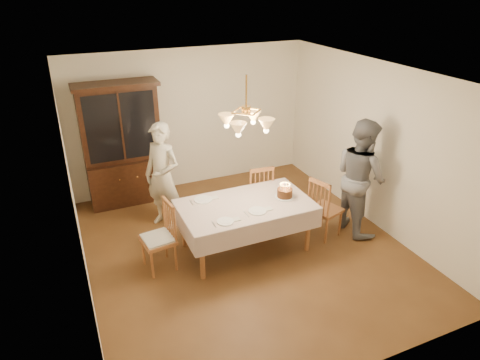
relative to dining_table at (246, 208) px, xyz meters
name	(u,v)px	position (x,y,z in m)	size (l,w,h in m)	color
ground	(245,248)	(0.00, 0.00, -0.68)	(5.00, 5.00, 0.00)	#553318
room_shell	(246,151)	(0.00, 0.00, 0.90)	(5.00, 5.00, 5.00)	white
dining_table	(246,208)	(0.00, 0.00, 0.00)	(1.90, 1.10, 0.76)	brown
china_hutch	(123,147)	(-1.33, 2.25, 0.36)	(1.38, 0.54, 2.16)	black
chair_far_side	(257,195)	(0.55, 0.73, -0.24)	(0.48, 0.46, 1.00)	brown
chair_left_end	(159,240)	(-1.29, 0.05, -0.23)	(0.47, 0.49, 1.00)	brown
chair_right_end	(325,210)	(1.27, -0.16, -0.24)	(0.53, 0.55, 1.00)	brown
elderly_woman	(163,176)	(-0.91, 1.16, 0.19)	(0.63, 0.42, 1.74)	beige
adult_in_grey	(360,176)	(1.86, -0.18, 0.24)	(0.89, 0.70, 1.84)	slate
birthday_cake	(285,193)	(0.61, -0.05, 0.14)	(0.30, 0.30, 0.22)	white
place_setting_near_left	(226,221)	(-0.44, -0.35, 0.08)	(0.38, 0.23, 0.02)	white
place_setting_near_right	(258,211)	(0.07, -0.27, 0.08)	(0.40, 0.25, 0.02)	white
place_setting_far_left	(204,199)	(-0.51, 0.35, 0.08)	(0.41, 0.27, 0.02)	white
chandelier	(246,123)	(0.00, 0.00, 1.29)	(0.62, 0.62, 0.73)	#BF8C3F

